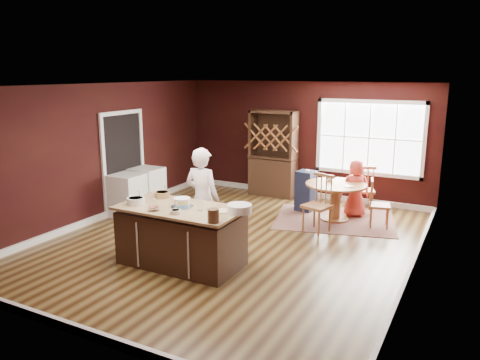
% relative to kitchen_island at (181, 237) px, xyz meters
% --- Properties ---
extents(room_shell, '(7.00, 7.00, 7.00)m').
position_rel_kitchen_island_xyz_m(room_shell, '(0.24, 1.26, 0.91)').
color(room_shell, brown).
rests_on(room_shell, ground).
extents(window, '(2.36, 0.10, 1.66)m').
position_rel_kitchen_island_xyz_m(window, '(1.74, 4.73, 1.06)').
color(window, white).
rests_on(window, room_shell).
extents(doorway, '(0.08, 1.26, 2.13)m').
position_rel_kitchen_island_xyz_m(doorway, '(-2.73, 1.86, 0.59)').
color(doorway, white).
rests_on(doorway, room_shell).
extents(kitchen_island, '(1.92, 1.01, 0.92)m').
position_rel_kitchen_island_xyz_m(kitchen_island, '(0.00, 0.00, 0.00)').
color(kitchen_island, '#362314').
rests_on(kitchen_island, ground).
extents(dining_table, '(1.21, 1.21, 0.75)m').
position_rel_kitchen_island_xyz_m(dining_table, '(1.46, 3.28, 0.10)').
color(dining_table, brown).
rests_on(dining_table, ground).
extents(baker, '(0.64, 0.43, 1.73)m').
position_rel_kitchen_island_xyz_m(baker, '(-0.06, 0.72, 0.42)').
color(baker, silver).
rests_on(baker, ground).
extents(layer_cake, '(0.35, 0.35, 0.14)m').
position_rel_kitchen_island_xyz_m(layer_cake, '(0.02, 0.02, 0.55)').
color(layer_cake, white).
rests_on(layer_cake, kitchen_island).
extents(bowl_blue, '(0.27, 0.27, 0.10)m').
position_rel_kitchen_island_xyz_m(bowl_blue, '(-0.70, -0.19, 0.53)').
color(bowl_blue, white).
rests_on(bowl_blue, kitchen_island).
extents(bowl_yellow, '(0.25, 0.25, 0.09)m').
position_rel_kitchen_island_xyz_m(bowl_yellow, '(-0.58, 0.33, 0.53)').
color(bowl_yellow, '#A88452').
rests_on(bowl_yellow, kitchen_island).
extents(bowl_pink, '(0.16, 0.16, 0.06)m').
position_rel_kitchen_island_xyz_m(bowl_pink, '(-0.24, -0.33, 0.51)').
color(bowl_pink, silver).
rests_on(bowl_pink, kitchen_island).
extents(bowl_olive, '(0.15, 0.15, 0.06)m').
position_rel_kitchen_island_xyz_m(bowl_olive, '(0.13, -0.31, 0.51)').
color(bowl_olive, beige).
rests_on(bowl_olive, kitchen_island).
extents(drinking_glass, '(0.08, 0.08, 0.17)m').
position_rel_kitchen_island_xyz_m(drinking_glass, '(0.36, -0.01, 0.56)').
color(drinking_glass, silver).
rests_on(drinking_glass, kitchen_island).
extents(dinner_plate, '(0.24, 0.24, 0.02)m').
position_rel_kitchen_island_xyz_m(dinner_plate, '(0.66, 0.09, 0.49)').
color(dinner_plate, beige).
rests_on(dinner_plate, kitchen_island).
extents(white_tub, '(0.36, 0.36, 0.12)m').
position_rel_kitchen_island_xyz_m(white_tub, '(0.92, 0.17, 0.54)').
color(white_tub, silver).
rests_on(white_tub, kitchen_island).
extents(stoneware_crock, '(0.16, 0.16, 0.19)m').
position_rel_kitchen_island_xyz_m(stoneware_crock, '(0.82, -0.40, 0.58)').
color(stoneware_crock, brown).
rests_on(stoneware_crock, kitchen_island).
extents(toy_figurine, '(0.04, 0.04, 0.07)m').
position_rel_kitchen_island_xyz_m(toy_figurine, '(0.75, -0.24, 0.52)').
color(toy_figurine, '#DCDA0A').
rests_on(toy_figurine, kitchen_island).
extents(rug, '(2.69, 2.31, 0.01)m').
position_rel_kitchen_island_xyz_m(rug, '(1.46, 3.28, -0.43)').
color(rug, brown).
rests_on(rug, ground).
extents(chair_east, '(0.46, 0.47, 0.95)m').
position_rel_kitchen_island_xyz_m(chair_east, '(2.33, 3.24, 0.03)').
color(chair_east, '#9D6338').
rests_on(chair_east, ground).
extents(chair_south, '(0.57, 0.55, 1.09)m').
position_rel_kitchen_island_xyz_m(chair_south, '(1.36, 2.41, 0.11)').
color(chair_south, brown).
rests_on(chair_south, ground).
extents(chair_north, '(0.55, 0.54, 1.04)m').
position_rel_kitchen_island_xyz_m(chair_north, '(1.82, 4.07, 0.08)').
color(chair_north, brown).
rests_on(chair_north, ground).
extents(seated_woman, '(0.68, 0.59, 1.18)m').
position_rel_kitchen_island_xyz_m(seated_woman, '(1.74, 3.70, 0.15)').
color(seated_woman, '#D03F36').
rests_on(seated_woman, ground).
extents(high_chair, '(0.41, 0.41, 0.91)m').
position_rel_kitchen_island_xyz_m(high_chair, '(0.71, 3.62, 0.01)').
color(high_chair, '#181C31').
rests_on(high_chair, ground).
extents(toddler, '(0.18, 0.14, 0.26)m').
position_rel_kitchen_island_xyz_m(toddler, '(0.71, 3.63, 0.37)').
color(toddler, '#8CA5BF').
rests_on(toddler, high_chair).
extents(table_plate, '(0.20, 0.20, 0.01)m').
position_rel_kitchen_island_xyz_m(table_plate, '(1.76, 3.15, 0.32)').
color(table_plate, beige).
rests_on(table_plate, dining_table).
extents(table_cup, '(0.13, 0.13, 0.10)m').
position_rel_kitchen_island_xyz_m(table_cup, '(1.27, 3.45, 0.36)').
color(table_cup, silver).
rests_on(table_cup, dining_table).
extents(hutch, '(1.11, 0.46, 2.04)m').
position_rel_kitchen_island_xyz_m(hutch, '(-0.44, 4.48, 0.58)').
color(hutch, black).
rests_on(hutch, ground).
extents(washer, '(0.60, 0.59, 0.88)m').
position_rel_kitchen_island_xyz_m(washer, '(-2.40, 1.54, -0.00)').
color(washer, silver).
rests_on(washer, ground).
extents(dryer, '(0.62, 0.60, 0.90)m').
position_rel_kitchen_island_xyz_m(dryer, '(-2.40, 2.18, 0.01)').
color(dryer, white).
rests_on(dryer, ground).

